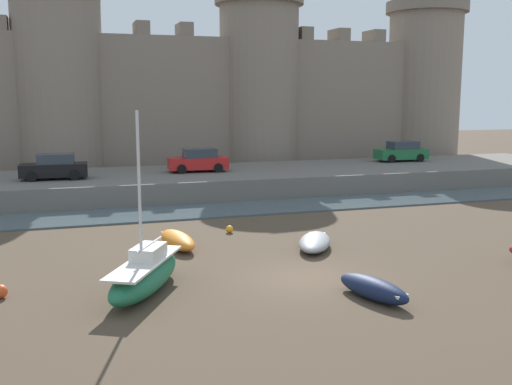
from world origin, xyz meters
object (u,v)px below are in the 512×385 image
at_px(rowboat_foreground_left, 177,240).
at_px(car_quay_east, 402,152).
at_px(car_quay_centre_east, 198,161).
at_px(sailboat_near_channel_left, 145,274).
at_px(rowboat_foreground_centre, 315,242).
at_px(mooring_buoy_mid_mud, 230,229).
at_px(mooring_buoy_near_channel, 0,292).
at_px(car_quay_centre_west, 54,167).
at_px(rowboat_foreground_right, 373,288).

relative_size(rowboat_foreground_left, car_quay_east, 0.81).
bearing_deg(car_quay_centre_east, sailboat_near_channel_left, -107.15).
xyz_separation_m(rowboat_foreground_centre, mooring_buoy_mid_mud, (-2.73, 4.11, -0.13)).
height_order(sailboat_near_channel_left, mooring_buoy_mid_mud, sailboat_near_channel_left).
bearing_deg(mooring_buoy_near_channel, sailboat_near_channel_left, -10.81).
distance_m(rowboat_foreground_left, car_quay_east, 27.46).
distance_m(rowboat_foreground_centre, mooring_buoy_mid_mud, 4.93).
relative_size(rowboat_foreground_centre, car_quay_east, 0.87).
xyz_separation_m(rowboat_foreground_left, sailboat_near_channel_left, (-2.13, -5.67, 0.27)).
xyz_separation_m(mooring_buoy_near_channel, mooring_buoy_mid_mud, (9.72, 6.93, -0.05)).
xyz_separation_m(rowboat_foreground_left, mooring_buoy_mid_mud, (2.96, 2.14, -0.19)).
distance_m(sailboat_near_channel_left, car_quay_centre_east, 22.06).
relative_size(rowboat_foreground_left, rowboat_foreground_centre, 0.93).
height_order(rowboat_foreground_left, rowboat_foreground_centre, rowboat_foreground_left).
xyz_separation_m(car_quay_centre_west, car_quay_centre_east, (9.52, 1.03, 0.00)).
bearing_deg(mooring_buoy_mid_mud, car_quay_centre_west, 123.67).
bearing_deg(rowboat_foreground_left, car_quay_east, 38.36).
relative_size(rowboat_foreground_left, mooring_buoy_near_channel, 7.24).
distance_m(rowboat_foreground_left, mooring_buoy_near_channel, 8.28).
bearing_deg(mooring_buoy_mid_mud, mooring_buoy_near_channel, -144.52).
height_order(rowboat_foreground_left, rowboat_foreground_right, rowboat_foreground_right).
xyz_separation_m(rowboat_foreground_left, car_quay_centre_west, (-5.16, 14.33, 1.78)).
relative_size(rowboat_foreground_left, car_quay_centre_west, 0.81).
distance_m(rowboat_foreground_centre, car_quay_east, 24.76).
distance_m(car_quay_centre_west, car_quay_centre_east, 9.58).
bearing_deg(rowboat_foreground_right, rowboat_foreground_left, 119.53).
xyz_separation_m(mooring_buoy_near_channel, car_quay_east, (28.24, 21.79, 1.92)).
bearing_deg(mooring_buoy_near_channel, car_quay_east, 37.65).
bearing_deg(mooring_buoy_near_channel, car_quay_centre_east, 61.11).
distance_m(rowboat_foreground_left, rowboat_foreground_right, 9.91).
bearing_deg(rowboat_foreground_left, rowboat_foreground_centre, -19.05).
xyz_separation_m(rowboat_foreground_centre, car_quay_east, (15.80, 18.97, 1.84)).
relative_size(rowboat_foreground_right, car_quay_east, 0.75).
bearing_deg(car_quay_east, car_quay_centre_west, -174.27).
bearing_deg(sailboat_near_channel_left, rowboat_foreground_centre, 25.35).
height_order(sailboat_near_channel_left, rowboat_foreground_centre, sailboat_near_channel_left).
distance_m(rowboat_foreground_left, car_quay_centre_east, 16.07).
bearing_deg(sailboat_near_channel_left, car_quay_centre_east, 72.85).
relative_size(car_quay_centre_east, car_quay_east, 1.00).
relative_size(rowboat_foreground_centre, mooring_buoy_near_channel, 7.77).
bearing_deg(rowboat_foreground_right, mooring_buoy_near_channel, 161.74).
distance_m(rowboat_foreground_right, mooring_buoy_near_channel, 12.26).
bearing_deg(car_quay_centre_east, car_quay_centre_west, -173.83).
xyz_separation_m(sailboat_near_channel_left, car_quay_centre_east, (6.49, 21.03, 1.51)).
height_order(rowboat_foreground_left, car_quay_east, car_quay_east).
bearing_deg(rowboat_foreground_left, mooring_buoy_near_channel, -144.69).
distance_m(rowboat_foreground_right, rowboat_foreground_centre, 6.71).
xyz_separation_m(rowboat_foreground_right, mooring_buoy_near_channel, (-11.64, 3.84, -0.15)).
bearing_deg(sailboat_near_channel_left, car_quay_centre_west, 98.62).
relative_size(car_quay_centre_west, car_quay_east, 1.00).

